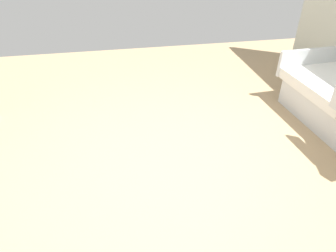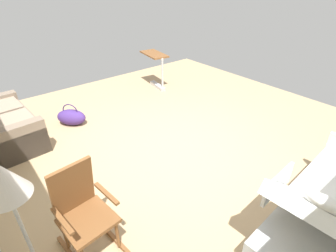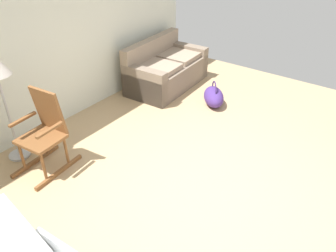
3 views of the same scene
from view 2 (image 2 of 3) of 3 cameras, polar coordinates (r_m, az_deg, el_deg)
The scene contains 7 objects.
ground_plane at distance 4.40m, azimuth 1.62°, elevation -4.86°, with size 7.46×7.46×0.00m, color tan.
hospital_bed at distance 3.41m, azimuth 32.06°, elevation -16.36°, with size 1.09×2.11×1.17m.
couch at distance 5.22m, azimuth -32.38°, elevation -0.04°, with size 1.64×0.94×0.85m.
rocking_chair at distance 2.84m, azimuth -18.09°, elevation -17.61°, with size 0.80×0.54×1.05m.
floor_lamp at distance 2.22m, azimuth -31.96°, elevation -11.89°, with size 0.34×0.34×1.48m.
overbed_table at distance 6.64m, azimuth -2.65°, elevation 12.93°, with size 0.87×0.51×0.84m.
duffel_bag at distance 5.34m, azimuth -20.42°, elevation 1.87°, with size 0.63×0.61×0.43m.
Camera 2 is at (-2.69, 2.37, 2.56)m, focal length 27.81 mm.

